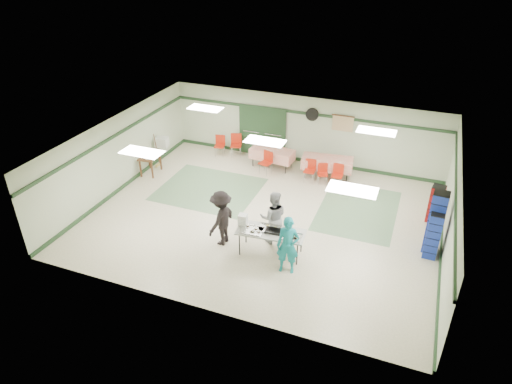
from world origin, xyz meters
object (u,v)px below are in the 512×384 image
(volunteer_grey, at_px, (273,217))
(chair_b, at_px, (310,168))
(chair_c, at_px, (338,173))
(chair_d, at_px, (267,160))
(volunteer_dark, at_px, (221,218))
(chair_loose_b, at_px, (220,143))
(crate_stack_blue_a, at_px, (435,223))
(printer_table, at_px, (150,158))
(broom, at_px, (157,150))
(dining_table_a, at_px, (327,163))
(chair_a, at_px, (323,172))
(volunteer_teal, at_px, (288,245))
(crate_stack_red, at_px, (436,204))
(serving_table, at_px, (271,233))
(dining_table_b, at_px, (272,154))
(chair_loose_a, at_px, (236,143))
(crate_stack_blue_b, at_px, (433,236))
(office_printer, at_px, (162,142))

(volunteer_grey, xyz_separation_m, chair_b, (0.00, 4.14, -0.32))
(chair_c, distance_m, chair_d, 2.75)
(volunteer_dark, relative_size, chair_loose_b, 2.01)
(crate_stack_blue_a, relative_size, printer_table, 1.97)
(printer_table, bearing_deg, broom, 90.11)
(volunteer_grey, relative_size, chair_d, 1.89)
(dining_table_a, bearing_deg, chair_a, -99.78)
(chair_a, height_order, broom, broom)
(crate_stack_blue_a, bearing_deg, volunteer_dark, -162.63)
(volunteer_teal, xyz_separation_m, volunteer_grey, (-0.82, 1.17, -0.00))
(printer_table, bearing_deg, crate_stack_red, -5.08)
(crate_stack_red, bearing_deg, volunteer_dark, -148.94)
(broom, bearing_deg, chair_c, -1.91)
(serving_table, bearing_deg, volunteer_grey, 97.46)
(chair_b, bearing_deg, chair_a, -3.86)
(chair_a, relative_size, chair_b, 0.91)
(dining_table_b, bearing_deg, volunteer_dark, -82.02)
(chair_loose_a, bearing_deg, broom, -159.82)
(chair_a, xyz_separation_m, broom, (-6.42, -0.98, 0.25))
(volunteer_grey, height_order, chair_b, volunteer_grey)
(chair_b, xyz_separation_m, chair_c, (1.04, -0.00, -0.01))
(serving_table, relative_size, volunteer_teal, 1.18)
(crate_stack_red, xyz_separation_m, crate_stack_blue_b, (0.00, -1.98, 0.09))
(chair_loose_b, bearing_deg, dining_table_b, -19.19)
(chair_a, bearing_deg, office_printer, 168.73)
(volunteer_grey, bearing_deg, printer_table, -44.74)
(crate_stack_red, relative_size, crate_stack_blue_b, 0.88)
(volunteer_grey, relative_size, broom, 1.21)
(chair_a, distance_m, broom, 6.50)
(volunteer_dark, relative_size, broom, 1.25)
(volunteer_teal, xyz_separation_m, chair_loose_b, (-4.90, 6.16, -0.32))
(chair_d, bearing_deg, volunteer_teal, -48.69)
(crate_stack_blue_b, xyz_separation_m, printer_table, (-10.30, 1.61, -0.08))
(crate_stack_blue_b, bearing_deg, volunteer_grey, -168.41)
(crate_stack_blue_a, bearing_deg, crate_stack_red, 90.00)
(volunteer_teal, distance_m, volunteer_grey, 1.43)
(chair_loose_a, bearing_deg, office_printer, -163.26)
(chair_b, bearing_deg, office_printer, -175.71)
(chair_d, distance_m, broom, 4.35)
(dining_table_a, distance_m, broom, 6.64)
(chair_loose_b, bearing_deg, office_printer, -151.54)
(chair_b, bearing_deg, chair_c, -2.54)
(dining_table_b, bearing_deg, volunteer_teal, -62.10)
(serving_table, bearing_deg, broom, 143.19)
(chair_loose_b, bearing_deg, broom, -147.78)
(crate_stack_red, bearing_deg, chair_c, 159.78)
(chair_b, height_order, crate_stack_blue_a, crate_stack_blue_a)
(serving_table, distance_m, volunteer_teal, 0.90)
(chair_loose_b, relative_size, broom, 0.62)
(volunteer_dark, height_order, chair_b, volunteer_dark)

